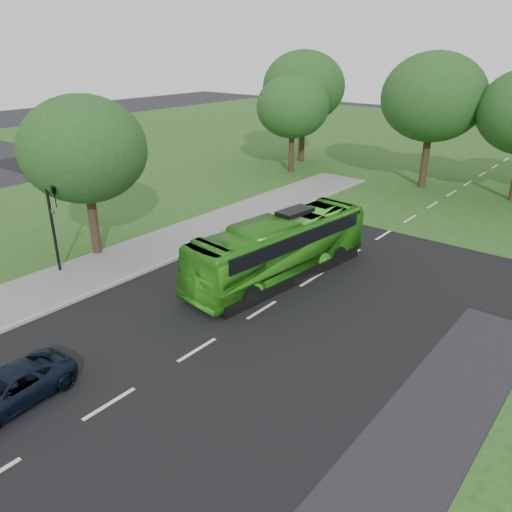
{
  "coord_description": "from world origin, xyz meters",
  "views": [
    {
      "loc": [
        11.91,
        -13.14,
        10.8
      ],
      "look_at": [
        -1.67,
        3.66,
        1.6
      ],
      "focal_mm": 35.0,
      "sensor_mm": 36.0,
      "label": 1
    }
  ],
  "objects_px": {
    "tree_park_f": "(304,87)",
    "bus": "(280,248)",
    "tree_park_b": "(433,97)",
    "tree_side_near": "(84,149)",
    "suv": "(8,389)",
    "traffic_light": "(53,217)",
    "tree_park_a": "(293,107)"
  },
  "relations": [
    {
      "from": "tree_park_f",
      "to": "bus",
      "type": "xyz_separation_m",
      "value": [
        14.29,
        -22.98,
        -5.55
      ]
    },
    {
      "from": "tree_park_a",
      "to": "bus",
      "type": "distance_m",
      "value": 22.89
    },
    {
      "from": "traffic_light",
      "to": "tree_park_f",
      "type": "bearing_deg",
      "value": 108.36
    },
    {
      "from": "bus",
      "to": "tree_park_a",
      "type": "bearing_deg",
      "value": 129.6
    },
    {
      "from": "tree_park_b",
      "to": "tree_park_f",
      "type": "distance_m",
      "value": 13.31
    },
    {
      "from": "suv",
      "to": "traffic_light",
      "type": "relative_size",
      "value": 0.82
    },
    {
      "from": "bus",
      "to": "suv",
      "type": "xyz_separation_m",
      "value": [
        -0.96,
        -13.36,
        -0.93
      ]
    },
    {
      "from": "tree_park_b",
      "to": "traffic_light",
      "type": "bearing_deg",
      "value": -105.4
    },
    {
      "from": "tree_side_near",
      "to": "suv",
      "type": "relative_size",
      "value": 2.03
    },
    {
      "from": "suv",
      "to": "tree_park_f",
      "type": "bearing_deg",
      "value": 105.69
    },
    {
      "from": "tree_park_f",
      "to": "tree_side_near",
      "type": "xyz_separation_m",
      "value": [
        4.77,
        -27.1,
        -1.25
      ]
    },
    {
      "from": "tree_side_near",
      "to": "traffic_light",
      "type": "distance_m",
      "value": 3.92
    },
    {
      "from": "tree_park_f",
      "to": "traffic_light",
      "type": "xyz_separation_m",
      "value": [
        5.49,
        -29.73,
        -4.05
      ]
    },
    {
      "from": "tree_park_b",
      "to": "tree_side_near",
      "type": "bearing_deg",
      "value": -108.4
    },
    {
      "from": "tree_park_a",
      "to": "bus",
      "type": "relative_size",
      "value": 0.78
    },
    {
      "from": "tree_side_near",
      "to": "tree_park_f",
      "type": "bearing_deg",
      "value": 99.98
    },
    {
      "from": "tree_park_a",
      "to": "suv",
      "type": "relative_size",
      "value": 2.0
    },
    {
      "from": "tree_park_a",
      "to": "tree_side_near",
      "type": "relative_size",
      "value": 0.99
    },
    {
      "from": "traffic_light",
      "to": "tree_side_near",
      "type": "bearing_deg",
      "value": 113.2
    },
    {
      "from": "tree_park_a",
      "to": "suv",
      "type": "distance_m",
      "value": 34.46
    },
    {
      "from": "tree_park_f",
      "to": "bus",
      "type": "relative_size",
      "value": 0.95
    },
    {
      "from": "tree_park_a",
      "to": "bus",
      "type": "height_order",
      "value": "tree_park_a"
    },
    {
      "from": "tree_park_f",
      "to": "traffic_light",
      "type": "bearing_deg",
      "value": -79.54
    },
    {
      "from": "tree_park_f",
      "to": "bus",
      "type": "height_order",
      "value": "tree_park_f"
    },
    {
      "from": "tree_side_near",
      "to": "traffic_light",
      "type": "xyz_separation_m",
      "value": [
        0.72,
        -2.64,
        -2.81
      ]
    },
    {
      "from": "tree_side_near",
      "to": "suv",
      "type": "xyz_separation_m",
      "value": [
        8.56,
        -9.23,
        -5.24
      ]
    },
    {
      "from": "tree_park_f",
      "to": "tree_park_b",
      "type": "bearing_deg",
      "value": -7.75
    },
    {
      "from": "tree_park_b",
      "to": "bus",
      "type": "relative_size",
      "value": 0.96
    },
    {
      "from": "tree_park_b",
      "to": "suv",
      "type": "xyz_separation_m",
      "value": [
        0.14,
        -34.54,
        -6.44
      ]
    },
    {
      "from": "tree_park_b",
      "to": "suv",
      "type": "bearing_deg",
      "value": -89.76
    },
    {
      "from": "bus",
      "to": "suv",
      "type": "height_order",
      "value": "bus"
    },
    {
      "from": "tree_park_a",
      "to": "tree_side_near",
      "type": "xyz_separation_m",
      "value": [
        2.99,
        -22.82,
        0.08
      ]
    }
  ]
}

